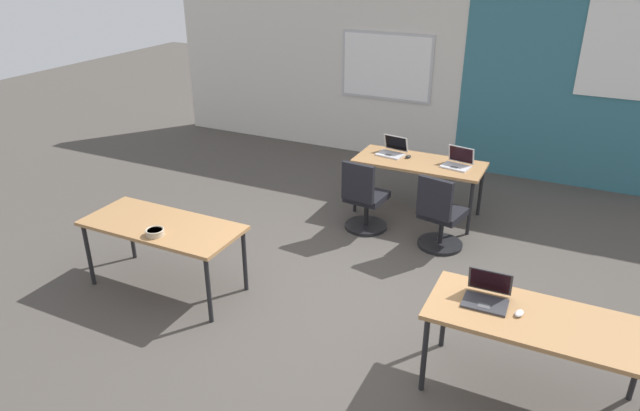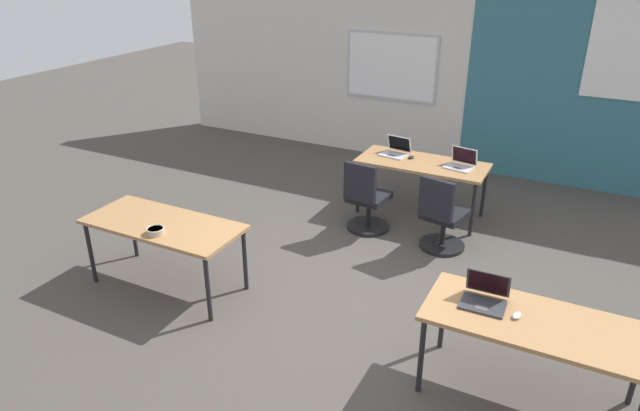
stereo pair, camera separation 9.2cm
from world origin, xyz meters
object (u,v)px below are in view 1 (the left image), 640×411
at_px(laptop_near_right_inner, 487,295).
at_px(chair_far_left, 364,202).
at_px(desk_near_right, 537,325).
at_px(desk_far_center, 419,166).
at_px(mouse_near_right_inner, 519,313).
at_px(chair_far_right, 440,219).
at_px(mouse_far_left, 408,157).
at_px(snack_bowl, 155,232).
at_px(laptop_far_right, 458,162).
at_px(desk_near_left, 162,229).
at_px(laptop_far_left, 392,150).

height_order(laptop_near_right_inner, chair_far_left, laptop_near_right_inner).
distance_m(desk_near_right, desk_far_center, 3.30).
height_order(mouse_near_right_inner, chair_far_left, chair_far_left).
height_order(desk_far_center, chair_far_right, chair_far_right).
distance_m(laptop_near_right_inner, mouse_far_left, 3.19).
bearing_deg(snack_bowl, laptop_far_right, 55.20).
distance_m(laptop_near_right_inner, chair_far_left, 2.72).
distance_m(desk_near_left, laptop_far_right, 3.60).
distance_m(mouse_near_right_inner, laptop_far_left, 3.55).
relative_size(mouse_far_left, snack_bowl, 0.64).
distance_m(desk_far_center, laptop_near_right_inner, 3.06).
bearing_deg(chair_far_left, desk_far_center, -115.68).
distance_m(desk_near_left, laptop_far_left, 3.20).
bearing_deg(chair_far_right, desk_far_center, -46.24).
height_order(desk_far_center, laptop_near_right_inner, laptop_near_right_inner).
distance_m(laptop_near_right_inner, laptop_far_right, 2.92).
xyz_separation_m(desk_near_left, mouse_near_right_inner, (3.37, -0.02, 0.08)).
relative_size(laptop_near_right_inner, mouse_near_right_inner, 3.06).
xyz_separation_m(desk_far_center, laptop_far_left, (-0.40, 0.10, 0.11)).
relative_size(desk_near_left, desk_far_center, 1.00).
bearing_deg(chair_far_right, laptop_near_right_inner, 125.25).
relative_size(laptop_near_right_inner, snack_bowl, 1.90).
bearing_deg(laptop_far_right, snack_bowl, -114.93).
relative_size(laptop_far_left, chair_far_right, 0.40).
height_order(desk_near_left, chair_far_left, chair_far_left).
distance_m(desk_far_center, mouse_far_left, 0.19).
bearing_deg(desk_near_left, mouse_far_left, 61.01).
distance_m(chair_far_left, chair_far_right, 0.94).
bearing_deg(laptop_far_left, desk_near_left, -106.58).
bearing_deg(mouse_far_left, laptop_far_right, -2.01).
bearing_deg(desk_near_left, laptop_far_left, 65.03).
relative_size(desk_near_right, mouse_near_right_inner, 14.51).
height_order(laptop_near_right_inner, snack_bowl, laptop_near_right_inner).
relative_size(desk_near_right, chair_far_left, 1.74).
xyz_separation_m(desk_far_center, chair_far_right, (0.50, -0.80, -0.28)).
bearing_deg(desk_far_center, mouse_far_left, 161.99).
relative_size(desk_far_center, chair_far_right, 1.74).
bearing_deg(chair_far_left, desk_near_right, 141.71).
xyz_separation_m(laptop_far_left, chair_far_right, (0.90, -0.90, -0.39)).
relative_size(desk_near_right, laptop_near_right_inner, 4.74).
relative_size(mouse_far_left, laptop_far_right, 0.30).
relative_size(desk_far_center, laptop_far_left, 4.32).
height_order(mouse_far_left, laptop_far_right, laptop_far_right).
distance_m(mouse_far_left, chair_far_right, 1.14).
relative_size(desk_far_center, chair_far_left, 1.74).
bearing_deg(laptop_far_left, mouse_far_left, -2.84).
distance_m(laptop_near_right_inner, chair_far_right, 2.16).
bearing_deg(mouse_near_right_inner, chair_far_right, 118.77).
bearing_deg(desk_near_right, laptop_far_right, 114.35).
height_order(desk_near_right, chair_far_right, chair_far_right).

